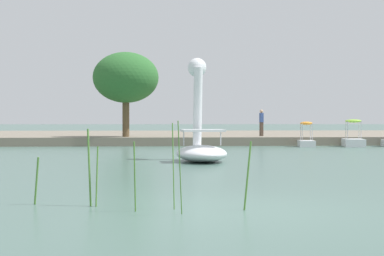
# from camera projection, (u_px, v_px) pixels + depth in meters

# --- Properties ---
(ground_plane) EXTENTS (581.57, 581.57, 0.00)m
(ground_plane) POSITION_uv_depth(u_px,v_px,m) (240.00, 210.00, 9.61)
(ground_plane) COLOR #47665B
(shore_bank_far) EXTENTS (135.09, 25.76, 0.53)m
(shore_bank_far) POSITION_uv_depth(u_px,v_px,m) (172.00, 136.00, 47.16)
(shore_bank_far) COLOR slate
(shore_bank_far) RESTS_ON ground_plane
(swan_boat) EXTENTS (2.05, 3.41, 4.04)m
(swan_boat) POSITION_uv_depth(u_px,v_px,m) (201.00, 139.00, 21.32)
(swan_boat) COLOR white
(swan_boat) RESTS_ON ground_plane
(pedal_boat_orange) EXTENTS (1.17, 1.85, 1.50)m
(pedal_boat_orange) POSITION_uv_depth(u_px,v_px,m) (306.00, 139.00, 33.64)
(pedal_boat_orange) COLOR white
(pedal_boat_orange) RESTS_ON ground_plane
(pedal_boat_lime) EXTENTS (1.53, 2.29, 1.64)m
(pedal_boat_lime) POSITION_uv_depth(u_px,v_px,m) (353.00, 140.00, 33.75)
(pedal_boat_lime) COLOR white
(pedal_boat_lime) RESTS_ON ground_plane
(tree_broadleaf_behind_dock) EXTENTS (4.56, 4.37, 5.38)m
(tree_broadleaf_behind_dock) POSITION_uv_depth(u_px,v_px,m) (126.00, 78.00, 35.63)
(tree_broadleaf_behind_dock) COLOR brown
(tree_broadleaf_behind_dock) RESTS_ON shore_bank_far
(person_on_path) EXTENTS (0.26, 0.28, 1.78)m
(person_on_path) POSITION_uv_depth(u_px,v_px,m) (261.00, 122.00, 37.65)
(person_on_path) COLOR #47382D
(person_on_path) RESTS_ON shore_bank_far
(reed_clump_foreground) EXTENTS (3.86, 1.53, 1.53)m
(reed_clump_foreground) POSITION_uv_depth(u_px,v_px,m) (128.00, 173.00, 9.83)
(reed_clump_foreground) COLOR #4C7F33
(reed_clump_foreground) RESTS_ON ground_plane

